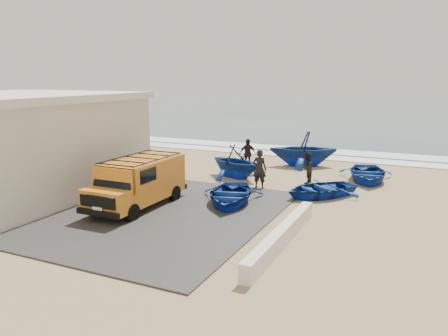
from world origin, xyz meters
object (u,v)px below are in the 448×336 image
(boat_far_left, at_px, (303,149))
(fisherman_middle, at_px, (307,168))
(boat_mid_left, at_px, (235,161))
(fisherman_front, at_px, (260,169))
(parapet, at_px, (282,236))
(fisherman_back, at_px, (247,154))
(boat_mid_right, at_px, (367,173))
(building, at_px, (13,144))
(boat_near_right, at_px, (320,189))
(boat_near_left, at_px, (230,195))
(van, at_px, (139,181))

(boat_far_left, bearing_deg, fisherman_middle, -3.35)
(boat_mid_left, bearing_deg, fisherman_front, -106.93)
(parapet, relative_size, fisherman_back, 3.57)
(fisherman_front, bearing_deg, boat_far_left, -93.46)
(parapet, xyz_separation_m, boat_mid_right, (1.22, 9.72, 0.10))
(parapet, height_order, fisherman_back, fisherman_back)
(building, bearing_deg, boat_mid_left, 41.45)
(boat_mid_left, xyz_separation_m, fisherman_middle, (3.58, 0.32, -0.08))
(boat_near_right, distance_m, boat_mid_right, 4.07)
(building, relative_size, fisherman_back, 5.59)
(boat_near_left, distance_m, boat_near_right, 3.98)
(boat_mid_right, xyz_separation_m, fisherman_middle, (-2.57, -1.70, 0.37))
(van, xyz_separation_m, boat_near_right, (6.05, 4.49, -0.70))
(building, distance_m, boat_near_left, 9.71)
(boat_mid_left, relative_size, boat_mid_right, 0.86)
(parapet, distance_m, fisherman_front, 6.89)
(boat_mid_left, distance_m, fisherman_middle, 3.60)
(boat_mid_left, distance_m, fisherman_front, 2.44)
(boat_near_left, relative_size, fisherman_front, 2.00)
(boat_far_left, height_order, fisherman_back, boat_far_left)
(fisherman_front, xyz_separation_m, fisherman_back, (-2.12, 3.77, -0.06))
(boat_near_right, height_order, boat_far_left, boat_far_left)
(van, height_order, fisherman_front, van)
(van, relative_size, fisherman_front, 2.52)
(parapet, bearing_deg, fisherman_back, 117.46)
(parapet, bearing_deg, van, 167.31)
(van, xyz_separation_m, fisherman_back, (1.10, 8.51, -0.20))
(fisherman_back, bearing_deg, boat_mid_left, -127.83)
(parapet, distance_m, boat_near_right, 5.91)
(boat_near_left, distance_m, boat_mid_right, 7.79)
(boat_near_left, distance_m, boat_far_left, 8.76)
(building, relative_size, parapet, 1.57)
(van, distance_m, boat_mid_left, 6.43)
(boat_near_left, bearing_deg, fisherman_front, 69.44)
(fisherman_front, relative_size, fisherman_middle, 1.20)
(boat_mid_right, height_order, boat_far_left, boat_far_left)
(building, bearing_deg, fisherman_middle, 32.17)
(parapet, xyz_separation_m, fisherman_middle, (-1.34, 8.02, 0.48))
(boat_near_right, bearing_deg, fisherman_front, -145.59)
(boat_mid_left, distance_m, fisherman_back, 2.24)
(building, distance_m, boat_near_right, 13.36)
(building, relative_size, boat_far_left, 2.50)
(van, relative_size, boat_far_left, 1.21)
(boat_mid_left, height_order, boat_mid_right, boat_mid_left)
(parapet, xyz_separation_m, fisherman_back, (-5.15, 9.92, 0.57))
(boat_far_left, relative_size, fisherman_back, 2.24)
(boat_mid_left, xyz_separation_m, boat_mid_right, (6.15, 2.02, -0.45))
(boat_mid_left, xyz_separation_m, boat_far_left, (2.33, 4.35, 0.16))
(van, distance_m, boat_near_left, 3.63)
(parapet, relative_size, boat_mid_right, 1.64)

